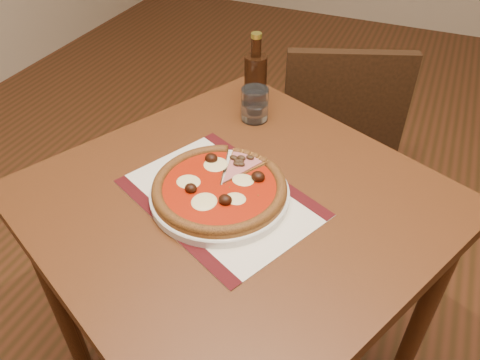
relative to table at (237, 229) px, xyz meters
The scene contains 8 objects.
table is the anchor object (origin of this frame).
chair_far 0.76m from the table, 85.08° to the left, with size 0.51×0.51×0.83m.
placemat 0.11m from the table, 147.19° to the right, with size 0.40×0.29×0.00m, color silver.
plate 0.12m from the table, 147.19° to the right, with size 0.30×0.30×0.02m, color white.
pizza 0.14m from the table, 147.08° to the right, with size 0.29×0.29×0.04m.
ham_slice 0.14m from the table, 103.77° to the left, with size 0.09×0.13×0.02m.
water_glass 0.35m from the table, 104.96° to the left, with size 0.07×0.07×0.09m, color white.
bottle 0.43m from the table, 106.19° to the left, with size 0.06×0.06×0.20m.
Camera 1 is at (-0.03, -0.84, 1.42)m, focal length 35.00 mm.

